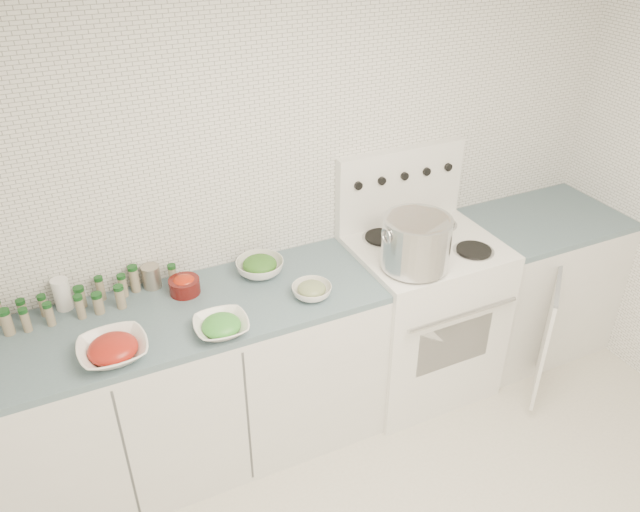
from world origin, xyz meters
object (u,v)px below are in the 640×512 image
at_px(stove, 419,311).
at_px(bowl_snowpea, 221,326).
at_px(stock_pot, 416,240).
at_px(bowl_tomato, 113,349).

xyz_separation_m(stove, bowl_snowpea, (-1.19, -0.21, 0.44)).
xyz_separation_m(stock_pot, bowl_tomato, (-1.45, -0.01, -0.14)).
bearing_deg(bowl_snowpea, stove, 10.21).
relative_size(stove, bowl_snowpea, 5.38).
relative_size(bowl_tomato, bowl_snowpea, 1.11).
bearing_deg(bowl_snowpea, bowl_tomato, 175.78).
bearing_deg(stove, stock_pot, -137.25).
distance_m(stove, bowl_snowpea, 1.28).
distance_m(stock_pot, bowl_tomato, 1.46).
height_order(stove, bowl_tomato, stove).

